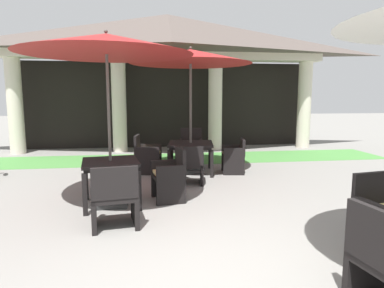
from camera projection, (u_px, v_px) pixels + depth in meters
ground_plane at (227, 284)px, 3.23m from camera, size 60.00×60.00×0.00m
background_pavilion at (167, 46)px, 10.86m from camera, size 10.69×2.94×4.37m
lawn_strip at (172, 159)px, 9.71m from camera, size 12.49×1.81×0.01m
patio_table_mid_left at (111, 167)px, 5.50m from camera, size 1.00×1.00×0.75m
patio_umbrella_mid_left at (106, 46)px, 5.23m from camera, size 2.73×2.73×2.82m
patio_chair_mid_left_south at (115, 198)px, 4.59m from camera, size 0.70×0.65×0.89m
patio_chair_mid_left_east at (170, 176)px, 5.80m from camera, size 0.58×0.64×0.91m
patio_table_mid_right at (191, 146)px, 7.86m from camera, size 1.15×1.15×0.72m
patio_umbrella_mid_right at (191, 57)px, 7.57m from camera, size 2.77×2.77×2.90m
patio_chair_mid_right_south at (190, 165)px, 6.88m from camera, size 0.62×0.60×0.81m
patio_chair_mid_right_east at (234, 157)px, 7.88m from camera, size 0.57×0.61×0.80m
patio_chair_mid_right_north at (191, 148)px, 8.91m from camera, size 0.66×0.66×0.94m
patio_chair_mid_right_west at (147, 156)px, 7.89m from camera, size 0.65×0.63×0.89m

